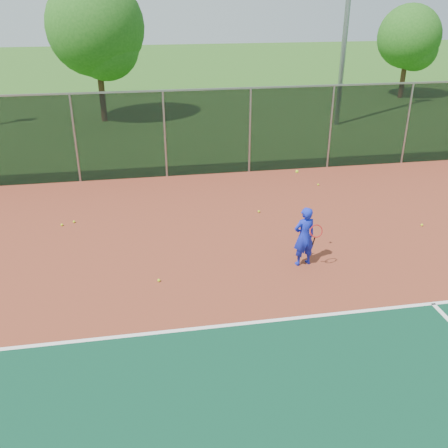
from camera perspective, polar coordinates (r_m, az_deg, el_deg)
name	(u,v)px	position (r m, az deg, el deg)	size (l,w,h in m)	color
ground	(419,429)	(8.72, 21.38, -20.94)	(120.00, 120.00, 0.00)	#265618
court_apron	(364,345)	(9.98, 15.67, -13.14)	(30.00, 20.00, 0.02)	brown
fence_back	(250,130)	(17.95, 2.98, 10.68)	(30.00, 0.06, 3.03)	black
tennis_player	(304,236)	(11.94, 9.16, -1.41)	(0.60, 0.64, 2.38)	#1423C4
practice_ball_0	(318,185)	(17.29, 10.72, 4.46)	(0.07, 0.07, 0.07)	#BBDB19
practice_ball_2	(74,222)	(14.85, -16.77, 0.25)	(0.07, 0.07, 0.07)	#BBDB19
practice_ball_3	(422,225)	(15.09, 21.68, -0.10)	(0.07, 0.07, 0.07)	#BBDB19
practice_ball_4	(259,211)	(14.92, 4.01, 1.44)	(0.07, 0.07, 0.07)	#BBDB19
practice_ball_5	(159,280)	(11.52, -7.45, -6.40)	(0.07, 0.07, 0.07)	#BBDB19
practice_ball_6	(62,225)	(14.76, -18.04, -0.09)	(0.07, 0.07, 0.07)	#BBDB19
tree_back_left	(98,32)	(25.96, -14.23, 20.52)	(4.62, 4.62, 6.79)	#3C2216
tree_back_mid	(411,40)	(33.30, 20.55, 19.13)	(3.68, 3.68, 5.40)	#3C2216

